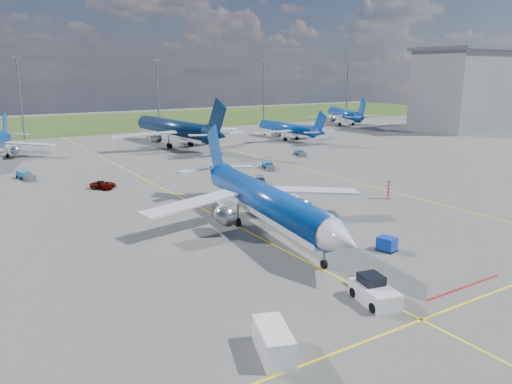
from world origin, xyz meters
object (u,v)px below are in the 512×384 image
bg_jet_n (174,146)px  bg_jet_ene (344,125)px  baggage_tug_e (300,153)px  service_car_b (103,184)px  service_car_a (103,185)px  warning_post (388,189)px  main_airliner (265,229)px  baggage_tug_w (269,166)px  pushback_tug (374,292)px  bg_jet_ne (287,139)px  service_van (273,341)px  uld_container (387,244)px  service_car_c (261,181)px  baggage_tug_c (26,176)px

bg_jet_n → bg_jet_ene: bg_jet_n is taller
baggage_tug_e → service_car_b: bearing=-149.8°
service_car_a → service_car_b: (0.31, 0.93, -0.05)m
bg_jet_n → warning_post: bearing=89.9°
warning_post → bg_jet_n: size_ratio=0.06×
main_airliner → baggage_tug_w: main_airliner is taller
pushback_tug → bg_jet_ene: bearing=61.5°
service_car_b → baggage_tug_e: size_ratio=0.82×
bg_jet_ne → baggage_tug_w: (-28.90, -34.25, 0.57)m
service_van → service_car_a: bearing=105.7°
bg_jet_n → service_car_b: (-28.97, -38.47, 0.59)m
bg_jet_n → pushback_tug: (-21.67, -92.29, 0.87)m
pushback_tug → uld_container: pushback_tug is taller
pushback_tug → service_car_b: (-7.29, 53.83, -0.29)m
bg_jet_ene → baggage_tug_e: 72.33m
service_car_a → baggage_tug_e: size_ratio=0.72×
bg_jet_ne → service_car_c: 58.70m
service_van → main_airliner: bearing=77.8°
bg_jet_ne → main_airliner: main_airliner is taller
pushback_tug → service_van: 11.75m
bg_jet_ene → service_van: size_ratio=8.90×
warning_post → uld_container: 22.98m
warning_post → service_car_c: size_ratio=0.72×
uld_container → baggage_tug_c: bearing=100.5°
bg_jet_ene → main_airliner: main_airliner is taller
bg_jet_ne → service_van: bg_jet_ne is taller
bg_jet_ene → pushback_tug: (-95.10, -109.45, 0.87)m
warning_post → baggage_tug_w: 29.48m
warning_post → bg_jet_ene: size_ratio=0.08×
pushback_tug → service_car_a: bearing=110.7°
baggage_tug_w → warning_post: bearing=-65.0°
bg_jet_ne → bg_jet_ene: bearing=-152.6°
warning_post → pushback_tug: (-26.80, -23.72, -0.63)m
pushback_tug → baggage_tug_e: bearing=70.1°
uld_container → service_car_b: (-17.29, 45.77, -0.14)m
service_van → baggage_tug_w: (36.37, 55.33, -0.42)m
service_car_b → main_airliner: bearing=-153.7°
service_van → service_car_a: size_ratio=1.20×
pushback_tug → uld_container: (10.00, 8.06, -0.15)m
pushback_tug → service_van: bearing=-156.6°
bg_jet_ene → baggage_tug_w: 90.05m
uld_container → service_car_a: bearing=97.6°
bg_jet_ene → service_car_a: (-102.70, -56.55, 0.63)m
warning_post → bg_jet_ene: bearing=51.5°
bg_jet_ne → uld_container: bearing=60.4°
warning_post → baggage_tug_c: size_ratio=0.52×
bg_jet_ne → baggage_tug_e: bearing=59.9°
warning_post → baggage_tug_w: (-1.96, 29.40, -0.93)m
main_airliner → service_van: bearing=-113.8°
warning_post → baggage_tug_c: 62.27m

